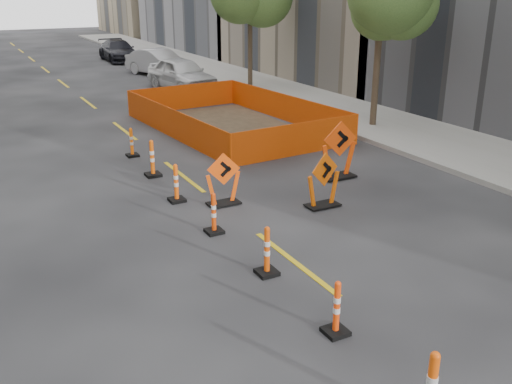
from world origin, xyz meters
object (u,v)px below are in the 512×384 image
channelizer_6 (176,183)px  channelizer_7 (152,158)px  channelizer_8 (132,142)px  parked_car_mid (159,62)px  channelizer_5 (214,213)px  chevron_sign_center (324,180)px  parked_car_near (182,74)px  channelizer_4 (267,251)px  chevron_sign_left (223,179)px  chevron_sign_right (339,150)px  parked_car_far (118,51)px  channelizer_3 (337,308)px

channelizer_6 → channelizer_7: bearing=87.1°
channelizer_8 → parked_car_mid: 16.91m
channelizer_5 → channelizer_6: bearing=91.0°
chevron_sign_center → parked_car_near: parked_car_near is taller
channelizer_4 → chevron_sign_center: (2.88, 2.37, 0.21)m
channelizer_5 → chevron_sign_center: size_ratio=0.67×
channelizer_8 → chevron_sign_left: (0.78, -5.16, 0.21)m
channelizer_6 → channelizer_8: size_ratio=1.06×
channelizer_5 → channelizer_6: (-0.04, 2.20, 0.02)m
channelizer_5 → channelizer_4: bearing=-87.4°
channelizer_5 → chevron_sign_right: chevron_sign_right is taller
channelizer_7 → chevron_sign_center: size_ratio=0.76×
channelizer_6 → chevron_sign_right: 4.67m
parked_car_mid → channelizer_8: bearing=-131.8°
chevron_sign_center → parked_car_near: bearing=69.4°
channelizer_5 → chevron_sign_center: chevron_sign_center is taller
chevron_sign_left → chevron_sign_right: size_ratio=0.82×
parked_car_near → parked_car_far: bearing=81.0°
channelizer_3 → channelizer_6: size_ratio=0.94×
chevron_sign_center → parked_car_far: parked_car_far is taller
chevron_sign_left → channelizer_4: bearing=-86.7°
channelizer_5 → channelizer_6: size_ratio=0.95×
chevron_sign_center → parked_car_far: size_ratio=0.28×
channelizer_6 → parked_car_near: parked_car_near is taller
channelizer_6 → parked_car_far: parked_car_far is taller
parked_car_mid → parked_car_near: bearing=-116.4°
channelizer_4 → parked_car_far: (6.01, 32.14, 0.22)m
channelizer_7 → chevron_sign_right: chevron_sign_right is taller
channelizer_4 → chevron_sign_center: chevron_sign_center is taller
channelizer_6 → chevron_sign_left: chevron_sign_left is taller
channelizer_4 → parked_car_far: size_ratio=0.20×
chevron_sign_left → channelizer_5: bearing=-106.4°
parked_car_near → channelizer_5: bearing=-116.7°
chevron_sign_center → parked_car_mid: 22.38m
chevron_sign_right → chevron_sign_center: bearing=-126.3°
channelizer_5 → parked_car_far: size_ratio=0.19×
channelizer_5 → channelizer_7: channelizer_7 is taller
parked_car_far → channelizer_4: bearing=-99.4°
channelizer_4 → chevron_sign_center: bearing=39.4°
parked_car_near → parked_car_far: 12.95m
chevron_sign_right → channelizer_4: bearing=-129.8°
channelizer_4 → parked_car_mid: 25.30m
channelizer_3 → parked_car_mid: parked_car_mid is taller
channelizer_4 → chevron_sign_right: chevron_sign_right is taller
chevron_sign_left → chevron_sign_center: bearing=-15.6°
channelizer_5 → chevron_sign_right: bearing=21.3°
channelizer_3 → channelizer_8: bearing=89.9°
chevron_sign_right → parked_car_mid: 20.57m
channelizer_3 → chevron_sign_left: bearing=82.2°
chevron_sign_left → channelizer_8: bearing=114.3°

